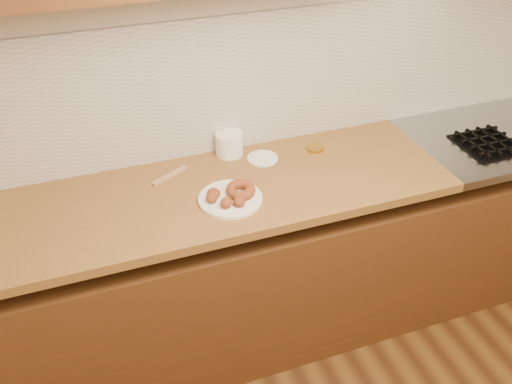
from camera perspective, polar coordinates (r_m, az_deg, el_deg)
wall_back at (r=2.40m, az=4.42°, el=15.49°), size 4.00×0.02×2.70m
base_cabinet at (r=2.65m, az=6.16°, el=-6.81°), size 3.60×0.60×0.77m
butcher_block at (r=2.18m, az=-8.68°, el=-1.04°), size 2.30×0.62×0.04m
backsplash at (r=2.44m, az=4.37°, el=12.08°), size 3.60×0.02×0.60m
donut_plate at (r=2.13m, az=-2.72°, el=-0.73°), size 0.25×0.25×0.01m
ring_donut at (r=2.13m, az=-1.63°, el=0.23°), size 0.13×0.14×0.05m
fried_dough_chunks at (r=2.09m, az=-3.59°, el=-0.70°), size 0.15×0.16×0.04m
plastic_tub at (r=2.40m, az=-2.83°, el=5.09°), size 0.15×0.15×0.10m
tub_lid at (r=2.38m, az=0.70°, el=3.56°), size 0.14×0.14×0.01m
brass_jar_lid at (r=2.47m, az=6.21°, el=4.63°), size 0.09×0.09×0.01m
wooden_utensil at (r=2.29m, az=-9.07°, el=1.70°), size 0.17×0.10×0.01m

